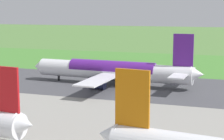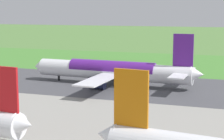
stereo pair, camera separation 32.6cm
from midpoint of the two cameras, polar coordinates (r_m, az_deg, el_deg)
The scene contains 6 objects.
ground_plane at distance 111.66m, azimuth -0.61°, elevation -2.24°, with size 800.00×800.00×0.00m, color #547F3D.
runway_asphalt at distance 111.65m, azimuth -0.61°, elevation -2.23°, with size 600.00×37.35×0.06m, color #47474C.
grass_verge_foreground at distance 153.43m, azimuth 4.74°, elevation 0.89°, with size 600.00×80.00×0.04m, color #478534.
airliner_main at distance 110.29m, azimuth 0.27°, elevation -0.09°, with size 54.13×44.27×15.88m.
no_stopping_sign at distance 153.84m, azimuth 10.50°, elevation 1.36°, with size 0.60×0.10×2.56m.
traffic_cone_orange at distance 149.18m, azimuth 7.44°, elevation 0.71°, with size 0.40×0.40×0.55m, color orange.
Camera 2 is at (-35.66, 103.45, 22.27)m, focal length 59.23 mm.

